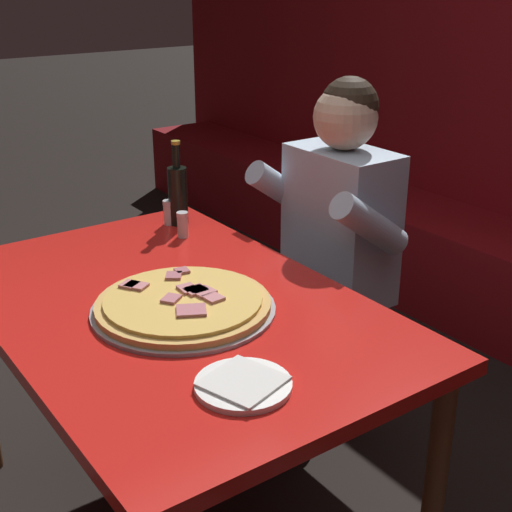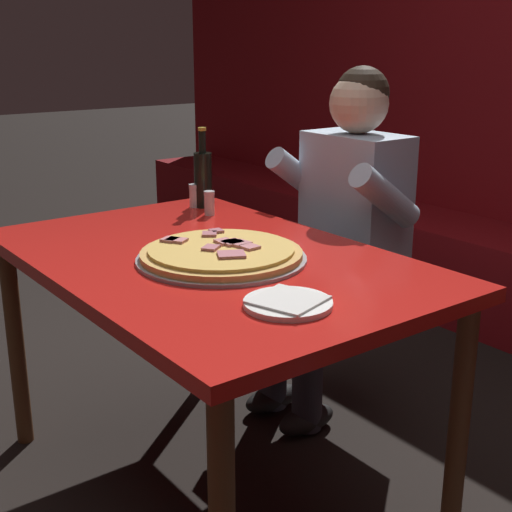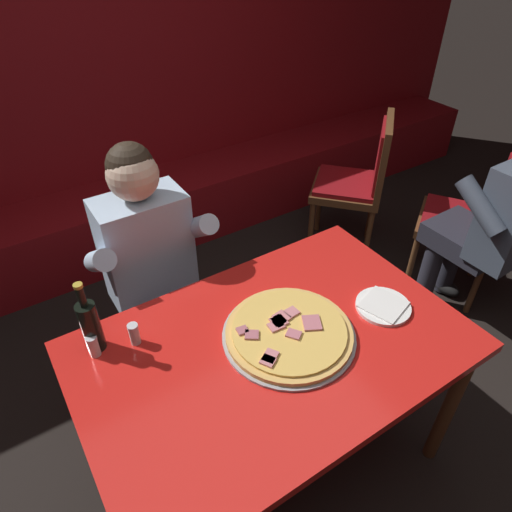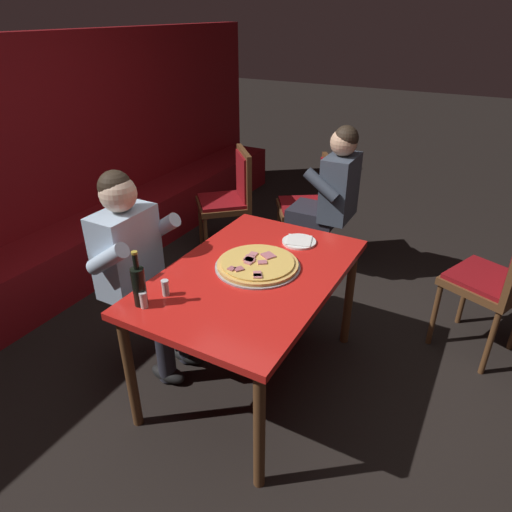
% 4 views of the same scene
% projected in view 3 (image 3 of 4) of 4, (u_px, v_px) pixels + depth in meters
% --- Properties ---
extents(ground_plane, '(24.00, 24.00, 0.00)m').
position_uv_depth(ground_plane, '(270.00, 456.00, 2.08)').
color(ground_plane, black).
extents(booth_wall_panel, '(6.80, 0.16, 1.90)m').
position_uv_depth(booth_wall_panel, '(82.00, 107.00, 2.94)').
color(booth_wall_panel, maroon).
rests_on(booth_wall_panel, ground_plane).
extents(booth_bench, '(6.46, 0.48, 0.46)m').
position_uv_depth(booth_bench, '(120.00, 223.00, 3.17)').
color(booth_bench, maroon).
rests_on(booth_bench, ground_plane).
extents(main_dining_table, '(1.36, 0.89, 0.77)m').
position_uv_depth(main_dining_table, '(273.00, 358.00, 1.66)').
color(main_dining_table, brown).
rests_on(main_dining_table, ground_plane).
extents(pizza, '(0.48, 0.48, 0.05)m').
position_uv_depth(pizza, '(289.00, 333.00, 1.62)').
color(pizza, '#9E9EA3').
rests_on(pizza, main_dining_table).
extents(plate_white_paper, '(0.21, 0.21, 0.02)m').
position_uv_depth(plate_white_paper, '(383.00, 306.00, 1.75)').
color(plate_white_paper, white).
rests_on(plate_white_paper, main_dining_table).
extents(beer_bottle, '(0.07, 0.07, 0.29)m').
position_uv_depth(beer_bottle, '(90.00, 325.00, 1.53)').
color(beer_bottle, black).
rests_on(beer_bottle, main_dining_table).
extents(shaker_red_pepper_flakes, '(0.04, 0.04, 0.09)m').
position_uv_depth(shaker_red_pepper_flakes, '(94.00, 347.00, 1.55)').
color(shaker_red_pepper_flakes, silver).
rests_on(shaker_red_pepper_flakes, main_dining_table).
extents(shaker_parmesan, '(0.04, 0.04, 0.09)m').
position_uv_depth(shaker_parmesan, '(134.00, 335.00, 1.59)').
color(shaker_parmesan, silver).
rests_on(shaker_parmesan, main_dining_table).
extents(diner_seated_blue_shirt, '(0.53, 0.53, 1.27)m').
position_uv_depth(diner_seated_blue_shirt, '(156.00, 272.00, 2.02)').
color(diner_seated_blue_shirt, black).
rests_on(diner_seated_blue_shirt, ground_plane).
extents(dining_chair_side_aisle, '(0.62, 0.62, 0.98)m').
position_uv_depth(dining_chair_side_aisle, '(360.00, 178.00, 2.97)').
color(dining_chair_side_aisle, brown).
rests_on(dining_chair_side_aisle, ground_plane).
extents(dining_chair_by_booth, '(0.61, 0.61, 0.93)m').
position_uv_depth(dining_chair_by_booth, '(474.00, 216.00, 2.65)').
color(dining_chair_by_booth, brown).
rests_on(dining_chair_by_booth, ground_plane).
extents(diner_standing_companion, '(0.53, 0.54, 1.27)m').
position_uv_depth(diner_standing_companion, '(497.00, 219.00, 2.35)').
color(diner_standing_companion, black).
rests_on(diner_standing_companion, ground_plane).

